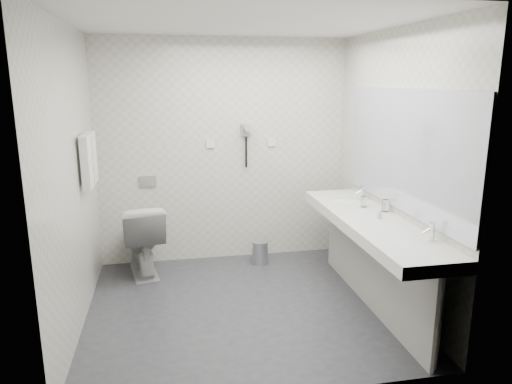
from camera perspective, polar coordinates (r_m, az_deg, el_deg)
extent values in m
plane|color=#2B2B30|center=(4.49, -1.56, -13.67)|extent=(2.80, 2.80, 0.00)
plane|color=silver|center=(4.03, -1.80, 19.89)|extent=(2.80, 2.80, 0.00)
plane|color=beige|center=(5.35, -3.93, 4.83)|extent=(2.80, 0.00, 2.80)
plane|color=beige|center=(2.84, 2.57, -2.89)|extent=(2.80, 0.00, 2.80)
plane|color=beige|center=(4.10, -21.37, 1.29)|extent=(0.00, 2.60, 2.60)
plane|color=beige|center=(4.52, 16.17, 2.73)|extent=(0.00, 2.60, 2.60)
cube|color=silver|center=(4.33, 13.71, -3.71)|extent=(0.55, 2.20, 0.10)
cube|color=#97968F|center=(4.48, 13.70, -8.89)|extent=(0.03, 2.15, 0.75)
cylinder|color=silver|center=(3.67, 21.05, -14.67)|extent=(0.06, 0.06, 0.75)
cylinder|color=silver|center=(5.39, 9.44, -4.83)|extent=(0.06, 0.06, 0.75)
cube|color=#B2BCC6|center=(4.30, 17.36, 4.85)|extent=(0.02, 2.20, 1.05)
ellipsoid|color=silver|center=(3.77, 17.82, -6.01)|extent=(0.40, 0.31, 0.05)
ellipsoid|color=silver|center=(4.89, 10.61, -1.15)|extent=(0.40, 0.31, 0.05)
cylinder|color=silver|center=(3.83, 20.49, -4.46)|extent=(0.04, 0.04, 0.15)
cylinder|color=silver|center=(4.94, 12.76, -0.02)|extent=(0.04, 0.04, 0.15)
imported|color=beige|center=(4.31, 14.67, -2.53)|extent=(0.04, 0.04, 0.09)
cylinder|color=silver|center=(4.54, 15.35, -1.58)|extent=(0.06, 0.06, 0.12)
cylinder|color=silver|center=(4.66, 12.89, -1.15)|extent=(0.07, 0.07, 0.11)
imported|color=silver|center=(5.22, -13.65, -5.48)|extent=(0.56, 0.83, 0.78)
cube|color=#B2B5BA|center=(5.35, -12.92, 1.26)|extent=(0.18, 0.02, 0.12)
cylinder|color=#B2B5BA|center=(5.41, 0.48, -7.38)|extent=(0.20, 0.20, 0.25)
cylinder|color=#B2B5BA|center=(5.36, 0.48, -6.04)|extent=(0.18, 0.18, 0.02)
cylinder|color=silver|center=(4.58, -19.88, 6.41)|extent=(0.02, 0.62, 0.02)
cube|color=silver|center=(4.47, -19.80, 3.41)|extent=(0.07, 0.24, 0.48)
cube|color=silver|center=(4.75, -19.30, 3.99)|extent=(0.07, 0.24, 0.48)
cube|color=gray|center=(5.32, -1.23, 7.53)|extent=(0.10, 0.04, 0.14)
cylinder|color=gray|center=(5.25, -1.11, 7.78)|extent=(0.08, 0.14, 0.08)
cylinder|color=black|center=(5.34, -1.19, 4.85)|extent=(0.02, 0.02, 0.35)
cube|color=silver|center=(5.31, -5.54, 5.82)|extent=(0.09, 0.02, 0.09)
cube|color=silver|center=(5.42, 1.89, 6.03)|extent=(0.09, 0.02, 0.09)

